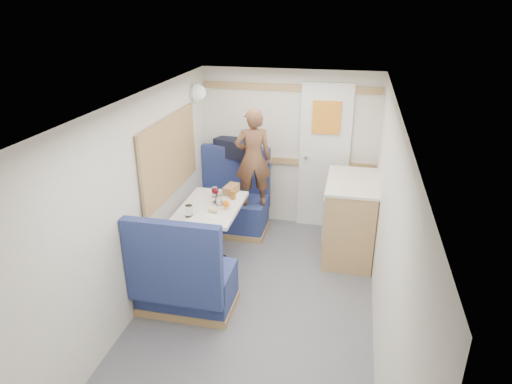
% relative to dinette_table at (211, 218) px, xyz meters
% --- Properties ---
extents(floor, '(4.50, 4.50, 0.00)m').
position_rel_dinette_table_xyz_m(floor, '(0.65, -1.00, -0.57)').
color(floor, '#515156').
rests_on(floor, ground).
extents(ceiling, '(4.50, 4.50, 0.00)m').
position_rel_dinette_table_xyz_m(ceiling, '(0.65, -1.00, 1.43)').
color(ceiling, silver).
rests_on(ceiling, wall_back).
extents(wall_back, '(2.20, 0.02, 2.00)m').
position_rel_dinette_table_xyz_m(wall_back, '(0.65, 1.25, 0.43)').
color(wall_back, silver).
rests_on(wall_back, floor).
extents(wall_left, '(0.02, 4.50, 2.00)m').
position_rel_dinette_table_xyz_m(wall_left, '(-0.45, -1.00, 0.43)').
color(wall_left, silver).
rests_on(wall_left, floor).
extents(wall_right, '(0.02, 4.50, 2.00)m').
position_rel_dinette_table_xyz_m(wall_right, '(1.75, -1.00, 0.43)').
color(wall_right, silver).
rests_on(wall_right, floor).
extents(oak_trim_low, '(2.15, 0.02, 0.08)m').
position_rel_dinette_table_xyz_m(oak_trim_low, '(0.65, 1.23, 0.28)').
color(oak_trim_low, olive).
rests_on(oak_trim_low, wall_back).
extents(oak_trim_high, '(2.15, 0.02, 0.08)m').
position_rel_dinette_table_xyz_m(oak_trim_high, '(0.65, 1.23, 1.21)').
color(oak_trim_high, olive).
rests_on(oak_trim_high, wall_back).
extents(side_window, '(0.04, 1.30, 0.72)m').
position_rel_dinette_table_xyz_m(side_window, '(-0.43, 0.00, 0.68)').
color(side_window, '#99A188').
rests_on(side_window, wall_left).
extents(rear_door, '(0.62, 0.12, 1.86)m').
position_rel_dinette_table_xyz_m(rear_door, '(1.10, 1.22, 0.41)').
color(rear_door, white).
rests_on(rear_door, wall_back).
extents(dinette_table, '(0.62, 0.92, 0.72)m').
position_rel_dinette_table_xyz_m(dinette_table, '(0.00, 0.00, 0.00)').
color(dinette_table, white).
rests_on(dinette_table, floor).
extents(bench_far, '(0.90, 0.59, 1.05)m').
position_rel_dinette_table_xyz_m(bench_far, '(-0.00, 0.86, -0.27)').
color(bench_far, navy).
rests_on(bench_far, floor).
extents(bench_near, '(0.90, 0.59, 1.05)m').
position_rel_dinette_table_xyz_m(bench_near, '(-0.00, -0.86, -0.27)').
color(bench_near, navy).
rests_on(bench_near, floor).
extents(ledge, '(0.90, 0.14, 0.04)m').
position_rel_dinette_table_xyz_m(ledge, '(-0.00, 1.12, 0.31)').
color(ledge, olive).
rests_on(ledge, bench_far).
extents(dome_light, '(0.20, 0.20, 0.20)m').
position_rel_dinette_table_xyz_m(dome_light, '(-0.39, 0.85, 1.18)').
color(dome_light, white).
rests_on(dome_light, wall_left).
extents(galley_counter, '(0.57, 0.92, 0.92)m').
position_rel_dinette_table_xyz_m(galley_counter, '(1.47, 0.55, -0.10)').
color(galley_counter, olive).
rests_on(galley_counter, floor).
extents(person, '(0.50, 0.40, 1.18)m').
position_rel_dinette_table_xyz_m(person, '(0.31, 0.71, 0.47)').
color(person, brown).
rests_on(person, bench_far).
extents(duffel_bag, '(0.53, 0.38, 0.23)m').
position_rel_dinette_table_xyz_m(duffel_bag, '(-0.04, 1.12, 0.45)').
color(duffel_bag, black).
rests_on(duffel_bag, ledge).
extents(tray, '(0.33, 0.38, 0.02)m').
position_rel_dinette_table_xyz_m(tray, '(0.02, -0.37, 0.16)').
color(tray, white).
rests_on(tray, dinette_table).
extents(orange_fruit, '(0.08, 0.08, 0.08)m').
position_rel_dinette_table_xyz_m(orange_fruit, '(0.18, -0.04, 0.21)').
color(orange_fruit, '#EB5D0A').
rests_on(orange_fruit, tray).
extents(cheese_block, '(0.10, 0.07, 0.03)m').
position_rel_dinette_table_xyz_m(cheese_block, '(0.08, -0.17, 0.19)').
color(cheese_block, '#D3C17A').
rests_on(cheese_block, tray).
extents(wine_glass, '(0.08, 0.08, 0.17)m').
position_rel_dinette_table_xyz_m(wine_glass, '(0.03, 0.10, 0.28)').
color(wine_glass, white).
rests_on(wine_glass, dinette_table).
extents(tumbler_left, '(0.08, 0.08, 0.12)m').
position_rel_dinette_table_xyz_m(tumbler_left, '(-0.13, -0.30, 0.22)').
color(tumbler_left, white).
rests_on(tumbler_left, dinette_table).
extents(tumbler_mid, '(0.07, 0.07, 0.11)m').
position_rel_dinette_table_xyz_m(tumbler_mid, '(-0.03, 0.23, 0.21)').
color(tumbler_mid, white).
rests_on(tumbler_mid, dinette_table).
extents(tumbler_right, '(0.07, 0.07, 0.12)m').
position_rel_dinette_table_xyz_m(tumbler_right, '(0.09, 0.03, 0.21)').
color(tumbler_right, silver).
rests_on(tumbler_right, dinette_table).
extents(beer_glass, '(0.06, 0.06, 0.10)m').
position_rel_dinette_table_xyz_m(beer_glass, '(0.19, 0.22, 0.20)').
color(beer_glass, '#975A16').
rests_on(beer_glass, dinette_table).
extents(pepper_grinder, '(0.03, 0.03, 0.09)m').
position_rel_dinette_table_xyz_m(pepper_grinder, '(0.05, 0.05, 0.20)').
color(pepper_grinder, black).
rests_on(pepper_grinder, dinette_table).
extents(bread_loaf, '(0.16, 0.24, 0.09)m').
position_rel_dinette_table_xyz_m(bread_loaf, '(0.13, 0.38, 0.20)').
color(bread_loaf, brown).
rests_on(bread_loaf, dinette_table).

